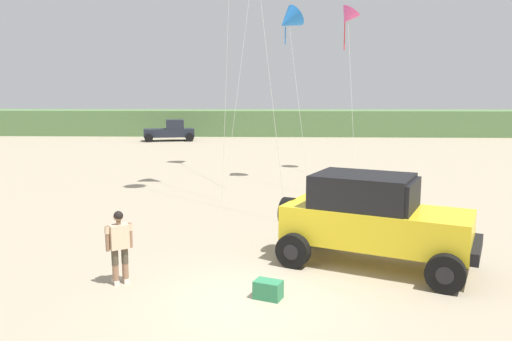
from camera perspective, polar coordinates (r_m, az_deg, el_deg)
name	(u,v)px	position (r m, az deg, el deg)	size (l,w,h in m)	color
ground_plane	(249,300)	(10.55, -0.84, -14.65)	(220.00, 220.00, 0.00)	tan
dune_ridge	(238,122)	(54.87, -2.03, 5.58)	(90.00, 7.96, 2.64)	#567A47
jeep	(373,218)	(12.53, 13.32, -5.32)	(5.00, 3.94, 2.26)	yellow
person_watching	(119,243)	(11.47, -15.44, -8.06)	(0.54, 0.45, 1.67)	#8C664C
cooler_box	(268,290)	(10.55, 1.40, -13.53)	(0.56, 0.36, 0.38)	#2D7F51
distant_pickup	(171,131)	(47.15, -9.80, 4.51)	(4.92, 3.33, 1.98)	#1E232D
kite_green_box	(348,17)	(27.81, 10.51, 16.99)	(1.57, 6.41, 8.95)	#E04C93
kite_blue_swept	(289,21)	(24.32, 3.77, 16.82)	(1.68, 3.98, 8.49)	blue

